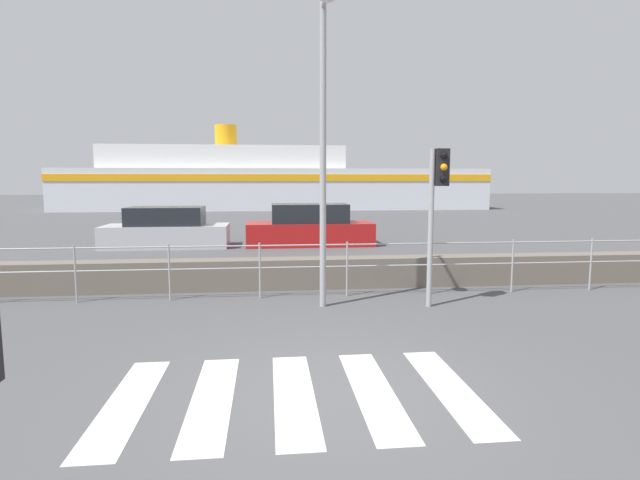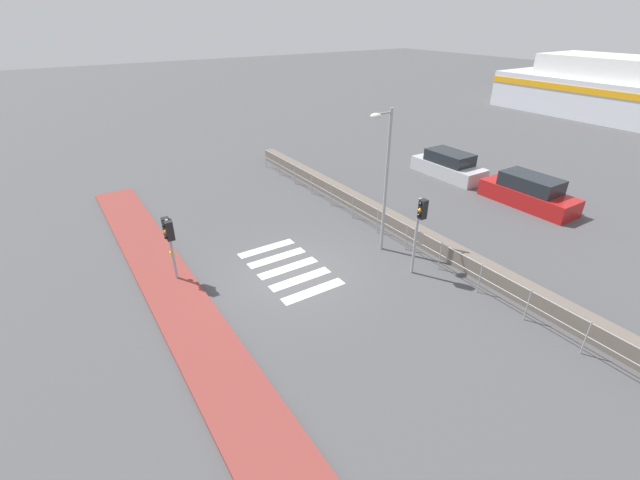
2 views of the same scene
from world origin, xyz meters
name	(u,v)px [view 1 (image 1 of 2)]	position (x,y,z in m)	size (l,w,h in m)	color
ground_plane	(334,393)	(0.00, 0.00, 0.00)	(160.00, 160.00, 0.00)	#4C4C4F
crosswalk	(294,395)	(-0.45, 0.00, 0.00)	(4.05, 2.40, 0.01)	silver
seawall	(301,273)	(0.00, 5.56, 0.33)	(25.76, 0.55, 0.67)	#6B6056
harbor_fence	(304,261)	(0.00, 4.69, 0.75)	(23.23, 0.04, 1.13)	#9EA0A3
traffic_light_far	(437,192)	(2.41, 3.67, 2.17)	(0.34, 0.32, 2.96)	#9EA0A3
streetlamp	(324,118)	(0.30, 3.73, 3.49)	(0.32, 0.96, 5.59)	#9EA0A3
ferry_boat	(266,183)	(-0.83, 37.41, 2.17)	(34.26, 8.19, 6.91)	silver
parked_car_silver	(166,230)	(-4.33, 12.87, 0.61)	(4.36, 1.75, 1.44)	#BCBCC1
parked_car_red	(310,228)	(0.81, 12.87, 0.65)	(4.60, 1.70, 1.52)	#B21919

